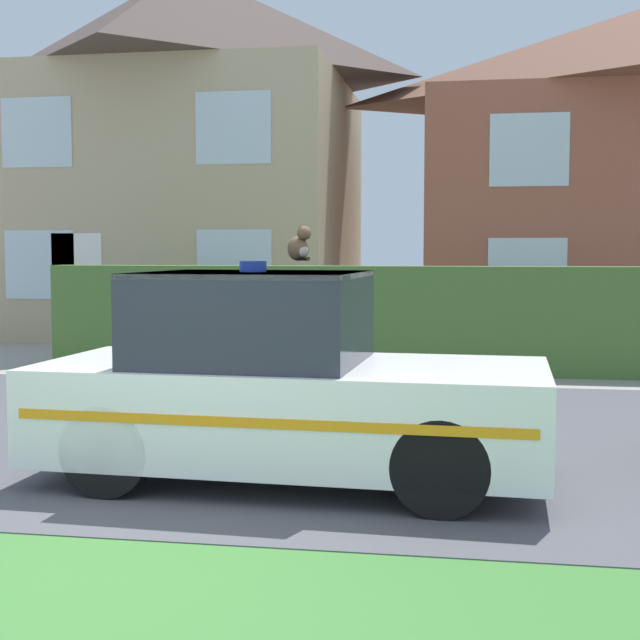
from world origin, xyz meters
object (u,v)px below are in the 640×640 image
police_car (282,386)px  house_left (187,148)px  cat (300,246)px  house_right (634,172)px

police_car → house_left: size_ratio=0.50×
cat → house_left: house_left is taller
cat → house_right: house_right is taller
police_car → cat: cat is taller
police_car → house_right: bearing=71.9°
police_car → house_right: 13.78m
cat → house_right: 13.38m
police_car → house_left: (-4.74, 12.31, 3.27)m
police_car → house_left: 13.59m
house_right → house_left: bearing=-177.9°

